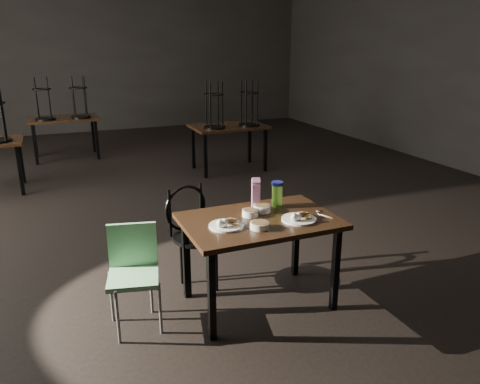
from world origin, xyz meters
name	(u,v)px	position (x,y,z in m)	size (l,w,h in m)	color
room	(154,18)	(-0.06, 0.01, 2.33)	(12.00, 12.04, 3.22)	black
main_table	(260,228)	(0.11, -2.53, 0.67)	(1.20, 0.80, 0.75)	black
plate_left	(226,224)	(-0.19, -2.58, 0.77)	(0.26, 0.26, 0.09)	white
plate_right	(299,217)	(0.38, -2.68, 0.77)	(0.27, 0.27, 0.09)	white
bowl_near	(250,213)	(0.07, -2.44, 0.78)	(0.13, 0.13, 0.05)	white
bowl_far	(262,208)	(0.20, -2.39, 0.78)	(0.14, 0.14, 0.06)	white
bowl_big	(259,225)	(0.03, -2.71, 0.78)	(0.14, 0.14, 0.05)	white
juice_carton	(256,194)	(0.18, -2.30, 0.87)	(0.08, 0.08, 0.27)	#8D196F
water_bottle	(277,194)	(0.37, -2.32, 0.86)	(0.13, 0.13, 0.22)	#8BEC45
spoon	(319,212)	(0.62, -2.58, 0.75)	(0.06, 0.21, 0.01)	silver
bentwood_chair	(193,229)	(-0.28, -2.02, 0.53)	(0.46, 0.46, 0.90)	black
school_chair	(133,267)	(-0.88, -2.42, 0.47)	(0.44, 0.44, 0.78)	#7EC58B
bg_table_right	(229,126)	(1.42, 1.45, 0.75)	(1.20, 0.80, 1.48)	black
bg_table_far	(63,118)	(-1.04, 3.37, 0.75)	(1.20, 0.80, 1.48)	black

